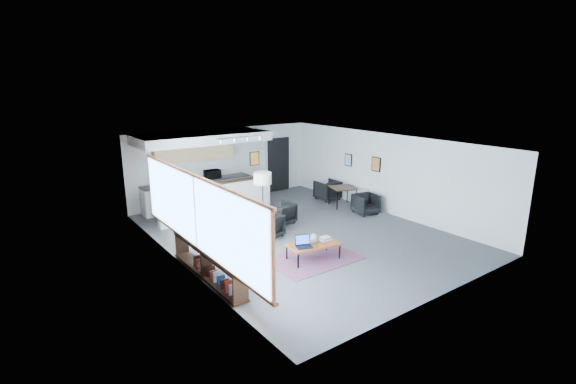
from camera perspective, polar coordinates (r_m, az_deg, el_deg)
room at (r=11.51m, az=1.64°, el=0.37°), size 7.02×9.02×2.62m
window at (r=9.02m, az=-12.49°, el=-3.03°), size 0.10×5.95×1.66m
console at (r=9.36m, az=-10.80°, el=-9.69°), size 0.35×3.00×0.80m
kitchenette at (r=14.02m, az=-11.61°, el=3.01°), size 4.20×1.96×2.60m
doorway at (r=16.37m, az=-1.41°, el=3.89°), size 1.10×0.12×2.15m
track_light at (r=12.77m, az=-6.53°, el=7.32°), size 1.60×0.07×0.15m
wall_art_lower at (r=14.06m, az=11.94°, el=3.74°), size 0.03×0.38×0.48m
wall_art_upper at (r=14.95m, az=8.26°, el=4.36°), size 0.03×0.34×0.44m
kilim_rug at (r=10.27m, az=3.45°, el=-9.11°), size 2.16×1.48×0.01m
coffee_table at (r=10.13m, az=3.48°, el=-7.20°), size 1.33×0.84×0.41m
laptop at (r=9.92m, az=2.12°, el=-7.00°), size 0.45×0.41×0.26m
ceramic_pot at (r=10.09m, az=3.56°, el=-6.37°), size 0.24×0.24×0.24m
book_stack at (r=10.34m, az=5.08°, el=-6.34°), size 0.28×0.23×0.09m
coaster at (r=9.98m, az=4.65°, el=-7.35°), size 0.13×0.13×0.01m
armchair_left at (r=11.55m, az=-2.69°, el=-4.52°), size 0.81×0.78×0.70m
armchair_right at (r=12.64m, az=-0.87°, el=-2.78°), size 0.79×0.76×0.70m
floor_lamp at (r=11.65m, az=-3.50°, el=1.60°), size 0.66×0.66×1.74m
dining_table at (r=14.46m, az=7.49°, el=0.42°), size 1.00×1.00×0.67m
dining_chair_near at (r=13.80m, az=10.60°, el=-1.71°), size 0.67×0.64×0.61m
dining_chair_far at (r=15.28m, az=5.42°, el=0.18°), size 0.66×0.62×0.67m
microwave at (r=14.69m, az=-10.30°, el=2.54°), size 0.55×0.33×0.36m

